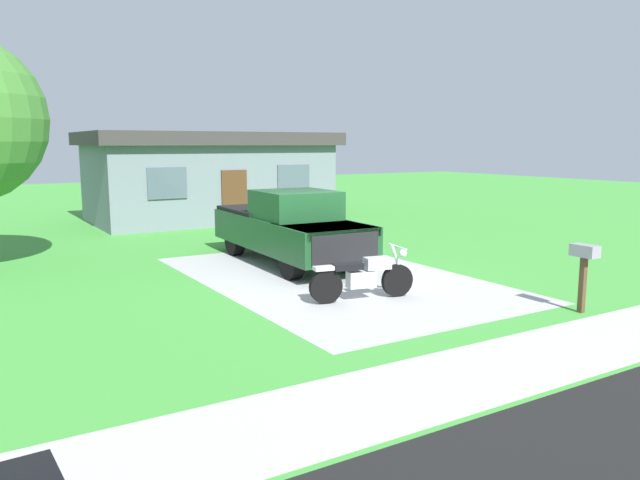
{
  "coord_description": "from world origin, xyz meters",
  "views": [
    {
      "loc": [
        -7.39,
        -11.62,
        3.06
      ],
      "look_at": [
        -0.29,
        0.08,
        0.9
      ],
      "focal_mm": 34.29,
      "sensor_mm": 36.0,
      "label": 1
    }
  ],
  "objects_px": {
    "mailbox": "(584,260)",
    "neighbor_house": "(209,175)",
    "motorcycle": "(363,276)",
    "pickup_truck": "(288,226)"
  },
  "relations": [
    {
      "from": "mailbox",
      "to": "pickup_truck",
      "type": "bearing_deg",
      "value": 108.31
    },
    {
      "from": "motorcycle",
      "to": "mailbox",
      "type": "relative_size",
      "value": 1.74
    },
    {
      "from": "pickup_truck",
      "to": "mailbox",
      "type": "height_order",
      "value": "pickup_truck"
    },
    {
      "from": "mailbox",
      "to": "neighbor_house",
      "type": "distance_m",
      "value": 16.8
    },
    {
      "from": "pickup_truck",
      "to": "neighbor_house",
      "type": "height_order",
      "value": "neighbor_house"
    },
    {
      "from": "mailbox",
      "to": "neighbor_house",
      "type": "bearing_deg",
      "value": 92.32
    },
    {
      "from": "motorcycle",
      "to": "pickup_truck",
      "type": "relative_size",
      "value": 0.39
    },
    {
      "from": "pickup_truck",
      "to": "neighbor_house",
      "type": "xyz_separation_m",
      "value": [
        1.64,
        9.76,
        0.84
      ]
    },
    {
      "from": "motorcycle",
      "to": "mailbox",
      "type": "bearing_deg",
      "value": -44.41
    },
    {
      "from": "pickup_truck",
      "to": "mailbox",
      "type": "bearing_deg",
      "value": -71.69
    }
  ]
}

